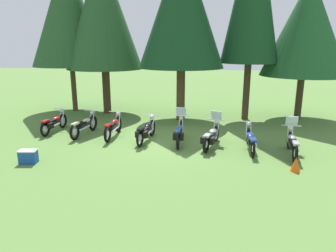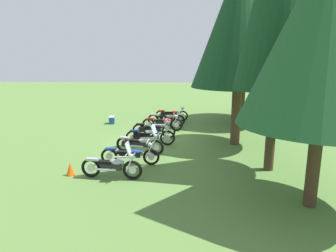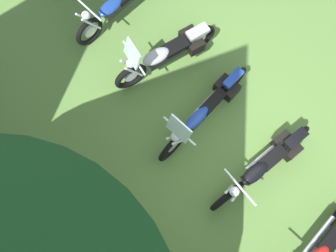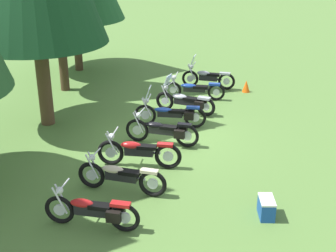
# 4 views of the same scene
# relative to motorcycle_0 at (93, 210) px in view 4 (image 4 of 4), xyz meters

# --- Properties ---
(ground_plane) EXTENTS (80.00, 80.00, 0.00)m
(ground_plane) POSITION_rel_motorcycle_0_xyz_m (5.25, -0.82, -0.45)
(ground_plane) COLOR #547A38
(motorcycle_0) EXTENTS (0.69, 2.25, 1.01)m
(motorcycle_0) POSITION_rel_motorcycle_0_xyz_m (0.00, 0.00, 0.00)
(motorcycle_0) COLOR black
(motorcycle_0) RESTS_ON ground_plane
(motorcycle_1) EXTENTS (0.66, 2.37, 1.02)m
(motorcycle_1) POSITION_rel_motorcycle_0_xyz_m (1.60, -0.24, 0.01)
(motorcycle_1) COLOR black
(motorcycle_1) RESTS_ON ground_plane
(motorcycle_2) EXTENTS (0.78, 2.40, 1.03)m
(motorcycle_2) POSITION_rel_motorcycle_0_xyz_m (3.02, -0.39, 0.02)
(motorcycle_2) COLOR black
(motorcycle_2) RESTS_ON ground_plane
(motorcycle_3) EXTENTS (0.78, 2.34, 1.03)m
(motorcycle_3) POSITION_rel_motorcycle_0_xyz_m (4.59, -0.84, 0.02)
(motorcycle_3) COLOR black
(motorcycle_3) RESTS_ON ground_plane
(motorcycle_4) EXTENTS (0.72, 2.43, 1.38)m
(motorcycle_4) POSITION_rel_motorcycle_0_xyz_m (6.02, -0.88, 0.02)
(motorcycle_4) COLOR black
(motorcycle_4) RESTS_ON ground_plane
(motorcycle_5) EXTENTS (0.98, 2.24, 1.36)m
(motorcycle_5) POSITION_rel_motorcycle_0_xyz_m (7.34, -1.22, 0.01)
(motorcycle_5) COLOR black
(motorcycle_5) RESTS_ON ground_plane
(motorcycle_6) EXTENTS (0.75, 2.36, 0.99)m
(motorcycle_6) POSITION_rel_motorcycle_0_xyz_m (8.85, -1.37, -0.02)
(motorcycle_6) COLOR black
(motorcycle_6) RESTS_ON ground_plane
(motorcycle_7) EXTENTS (0.71, 2.23, 1.36)m
(motorcycle_7) POSITION_rel_motorcycle_0_xyz_m (10.31, -1.78, 0.02)
(motorcycle_7) COLOR black
(motorcycle_7) RESTS_ON ground_plane
(picnic_cooler) EXTENTS (0.63, 0.41, 0.47)m
(picnic_cooler) POSITION_rel_motorcycle_0_xyz_m (1.03, -3.85, -0.21)
(picnic_cooler) COLOR #19479E
(picnic_cooler) RESTS_ON ground_plane
(traffic_cone) EXTENTS (0.32, 0.32, 0.48)m
(traffic_cone) POSITION_rel_motorcycle_0_xyz_m (10.05, -3.38, -0.21)
(traffic_cone) COLOR #EA590F
(traffic_cone) RESTS_ON ground_plane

